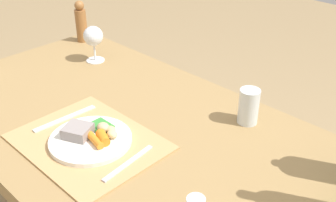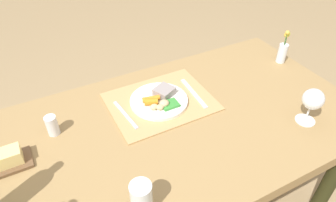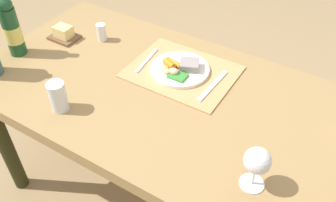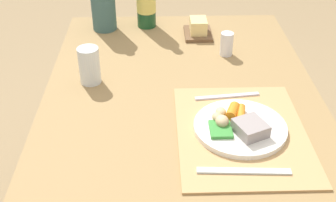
{
  "view_description": "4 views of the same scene",
  "coord_description": "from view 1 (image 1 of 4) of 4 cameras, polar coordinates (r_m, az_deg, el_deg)",
  "views": [
    {
      "loc": [
        0.85,
        -0.69,
        1.44
      ],
      "look_at": [
        0.08,
        0.1,
        0.79
      ],
      "focal_mm": 44.16,
      "sensor_mm": 36.0,
      "label": 1
    },
    {
      "loc": [
        0.42,
        0.74,
        1.53
      ],
      "look_at": [
        0.02,
        -0.02,
        0.82
      ],
      "focal_mm": 32.18,
      "sensor_mm": 36.0,
      "label": 2
    },
    {
      "loc": [
        -0.59,
        0.91,
        1.63
      ],
      "look_at": [
        -0.09,
        0.1,
        0.78
      ],
      "focal_mm": 39.11,
      "sensor_mm": 36.0,
      "label": 3
    },
    {
      "loc": [
        -0.9,
        0.07,
        1.42
      ],
      "look_at": [
        -0.02,
        0.05,
        0.83
      ],
      "focal_mm": 46.67,
      "sensor_mm": 36.0,
      "label": 4
    }
  ],
  "objects": [
    {
      "name": "dinner_plate",
      "position": [
        1.24,
        -10.69,
        -4.91
      ],
      "size": [
        0.24,
        0.24,
        0.05
      ],
      "color": "white",
      "rests_on": "placemat"
    },
    {
      "name": "placemat",
      "position": [
        1.25,
        -10.94,
        -5.56
      ],
      "size": [
        0.43,
        0.34,
        0.01
      ],
      "primitive_type": "cube",
      "color": "tan",
      "rests_on": "dining_table"
    },
    {
      "name": "knife",
      "position": [
        1.15,
        -5.49,
        -8.49
      ],
      "size": [
        0.04,
        0.19,
        0.0
      ],
      "primitive_type": "cube",
      "rotation": [
        0.0,
        0.0,
        0.11
      ],
      "color": "silver",
      "rests_on": "placemat"
    },
    {
      "name": "dining_table",
      "position": [
        1.36,
        -5.42,
        -6.15
      ],
      "size": [
        1.53,
        0.82,
        0.71
      ],
      "color": "#9B7A4A",
      "rests_on": "ground_plane"
    },
    {
      "name": "water_tumbler",
      "position": [
        1.32,
        11.04,
        -1.01
      ],
      "size": [
        0.06,
        0.06,
        0.12
      ],
      "color": "silver",
      "rests_on": "dining_table"
    },
    {
      "name": "fork",
      "position": [
        1.36,
        -14.0,
        -2.34
      ],
      "size": [
        0.03,
        0.22,
        0.0
      ],
      "primitive_type": "cube",
      "rotation": [
        0.0,
        0.0,
        -0.05
      ],
      "color": "silver",
      "rests_on": "placemat"
    },
    {
      "name": "pepper_mill",
      "position": [
        1.94,
        -11.91,
        10.59
      ],
      "size": [
        0.05,
        0.05,
        0.19
      ],
      "color": "#9B6433",
      "rests_on": "dining_table"
    },
    {
      "name": "wine_glass",
      "position": [
        1.72,
        -10.27,
        8.67
      ],
      "size": [
        0.08,
        0.08,
        0.15
      ],
      "color": "white",
      "rests_on": "dining_table"
    }
  ]
}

